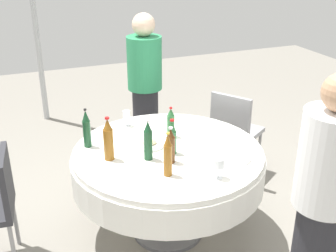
# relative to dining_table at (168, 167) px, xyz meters

# --- Properties ---
(ground_plane) EXTENTS (10.00, 10.00, 0.00)m
(ground_plane) POSITION_rel_dining_table_xyz_m (0.00, 0.00, -0.59)
(ground_plane) COLOR gray
(dining_table) EXTENTS (1.44, 1.44, 0.74)m
(dining_table) POSITION_rel_dining_table_xyz_m (0.00, 0.00, 0.00)
(dining_table) COLOR white
(dining_table) RESTS_ON ground_plane
(bottle_amber_front) EXTENTS (0.07, 0.07, 0.32)m
(bottle_amber_front) POSITION_rel_dining_table_xyz_m (0.44, -0.02, 0.30)
(bottle_amber_front) COLOR #8C5619
(bottle_amber_front) RESTS_ON dining_table
(bottle_amber_inner) EXTENTS (0.06, 0.06, 0.31)m
(bottle_amber_inner) POSITION_rel_dining_table_xyz_m (0.14, 0.34, 0.29)
(bottle_amber_inner) COLOR #8C5619
(bottle_amber_inner) RESTS_ON dining_table
(bottle_green_far) EXTENTS (0.06, 0.06, 0.25)m
(bottle_green_far) POSITION_rel_dining_table_xyz_m (-0.11, -0.21, 0.26)
(bottle_green_far) COLOR #2D6B38
(bottle_green_far) RESTS_ON dining_table
(bottle_dark_green_rear) EXTENTS (0.06, 0.06, 0.30)m
(bottle_dark_green_rear) POSITION_rel_dining_table_xyz_m (0.54, -0.27, 0.29)
(bottle_dark_green_rear) COLOR #194728
(bottle_dark_green_rear) RESTS_ON dining_table
(bottle_dark_green_near) EXTENTS (0.06, 0.06, 0.30)m
(bottle_dark_green_near) POSITION_rel_dining_table_xyz_m (0.18, 0.08, 0.29)
(bottle_dark_green_near) COLOR #194728
(bottle_dark_green_near) RESTS_ON dining_table
(bottle_green_left) EXTENTS (0.06, 0.06, 0.27)m
(bottle_green_left) POSITION_rel_dining_table_xyz_m (-0.01, 0.06, 0.27)
(bottle_green_left) COLOR #2D6B38
(bottle_green_left) RESTS_ON dining_table
(bottle_brown_east) EXTENTS (0.06, 0.06, 0.27)m
(bottle_brown_east) POSITION_rel_dining_table_xyz_m (0.05, 0.18, 0.27)
(bottle_brown_east) COLOR #593314
(bottle_brown_east) RESTS_ON dining_table
(wine_glass_rear) EXTENTS (0.07, 0.07, 0.14)m
(wine_glass_rear) POSITION_rel_dining_table_xyz_m (-0.16, 0.50, 0.25)
(wine_glass_rear) COLOR white
(wine_glass_rear) RESTS_ON dining_table
(wine_glass_near) EXTENTS (0.06, 0.06, 0.13)m
(wine_glass_near) POSITION_rel_dining_table_xyz_m (0.16, -0.53, 0.24)
(wine_glass_near) COLOR white
(wine_glass_near) RESTS_ON dining_table
(plate_right) EXTENTS (0.22, 0.22, 0.02)m
(plate_right) POSITION_rel_dining_table_xyz_m (-0.38, 0.32, 0.16)
(plate_right) COLOR white
(plate_right) RESTS_ON dining_table
(plate_outer) EXTENTS (0.24, 0.24, 0.04)m
(plate_outer) POSITION_rel_dining_table_xyz_m (0.10, -0.11, 0.16)
(plate_outer) COLOR white
(plate_outer) RESTS_ON dining_table
(knife_inner) EXTENTS (0.15, 0.12, 0.00)m
(knife_inner) POSITION_rel_dining_table_xyz_m (-0.36, 0.07, 0.15)
(knife_inner) COLOR silver
(knife_inner) RESTS_ON dining_table
(person_front) EXTENTS (0.34, 0.34, 1.54)m
(person_front) POSITION_rel_dining_table_xyz_m (-0.23, -1.21, 0.21)
(person_front) COLOR #26262B
(person_front) RESTS_ON ground_plane
(person_inner) EXTENTS (0.34, 0.34, 1.59)m
(person_inner) POSITION_rel_dining_table_xyz_m (-0.48, 1.10, 0.24)
(person_inner) COLOR #26262B
(person_inner) RESTS_ON ground_plane
(chair_east) EXTENTS (0.55, 0.55, 0.87)m
(chair_east) POSITION_rel_dining_table_xyz_m (-0.92, -0.60, -0.07)
(chair_east) COLOR #99999E
(chair_east) RESTS_ON ground_plane
(tent_pole_main) EXTENTS (0.07, 0.07, 2.41)m
(tent_pole_main) POSITION_rel_dining_table_xyz_m (0.62, -2.77, 0.61)
(tent_pole_main) COLOR #B2B5B7
(tent_pole_main) RESTS_ON ground_plane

